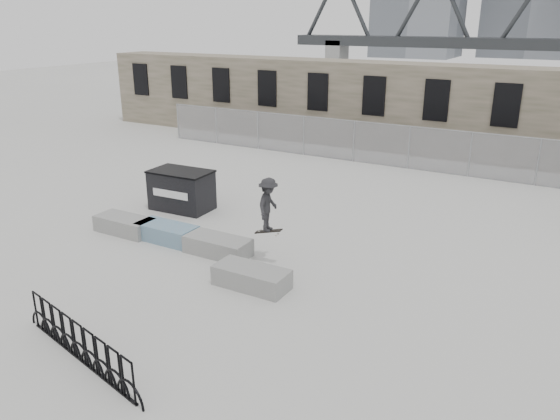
{
  "coord_description": "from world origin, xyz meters",
  "views": [
    {
      "loc": [
        9.88,
        -12.0,
        6.68
      ],
      "look_at": [
        2.31,
        1.23,
        1.3
      ],
      "focal_mm": 35.0,
      "sensor_mm": 36.0,
      "label": 1
    }
  ],
  "objects_px": {
    "dumpster": "(182,190)",
    "skateboarder": "(268,205)",
    "planter_center_left": "(167,232)",
    "planter_offset": "(252,277)",
    "bike_rack": "(79,343)",
    "planter_far_left": "(125,224)",
    "planter_center_right": "(218,245)"
  },
  "relations": [
    {
      "from": "planter_center_left",
      "to": "planter_offset",
      "type": "height_order",
      "value": "same"
    },
    {
      "from": "planter_far_left",
      "to": "planter_center_right",
      "type": "relative_size",
      "value": 1.0
    },
    {
      "from": "planter_far_left",
      "to": "planter_center_left",
      "type": "bearing_deg",
      "value": 5.07
    },
    {
      "from": "planter_center_left",
      "to": "skateboarder",
      "type": "xyz_separation_m",
      "value": [
        3.7,
        0.11,
        1.51
      ]
    },
    {
      "from": "planter_offset",
      "to": "dumpster",
      "type": "bearing_deg",
      "value": 144.61
    },
    {
      "from": "planter_center_left",
      "to": "dumpster",
      "type": "xyz_separation_m",
      "value": [
        -1.52,
        2.63,
        0.45
      ]
    },
    {
      "from": "planter_far_left",
      "to": "dumpster",
      "type": "relative_size",
      "value": 0.88
    },
    {
      "from": "dumpster",
      "to": "bike_rack",
      "type": "distance_m",
      "value": 9.53
    },
    {
      "from": "planter_far_left",
      "to": "planter_offset",
      "type": "height_order",
      "value": "same"
    },
    {
      "from": "skateboarder",
      "to": "planter_center_left",
      "type": "bearing_deg",
      "value": 82.33
    },
    {
      "from": "planter_center_right",
      "to": "bike_rack",
      "type": "height_order",
      "value": "bike_rack"
    },
    {
      "from": "planter_far_left",
      "to": "bike_rack",
      "type": "xyz_separation_m",
      "value": [
        4.45,
        -5.72,
        0.15
      ]
    },
    {
      "from": "planter_far_left",
      "to": "planter_center_left",
      "type": "xyz_separation_m",
      "value": [
        1.66,
        0.15,
        0.0
      ]
    },
    {
      "from": "planter_center_left",
      "to": "skateboarder",
      "type": "height_order",
      "value": "skateboarder"
    },
    {
      "from": "planter_center_left",
      "to": "skateboarder",
      "type": "relative_size",
      "value": 1.21
    },
    {
      "from": "dumpster",
      "to": "bike_rack",
      "type": "bearing_deg",
      "value": -65.77
    },
    {
      "from": "planter_center_right",
      "to": "skateboarder",
      "type": "xyz_separation_m",
      "value": [
        1.67,
        0.16,
        1.51
      ]
    },
    {
      "from": "planter_offset",
      "to": "planter_far_left",
      "type": "bearing_deg",
      "value": 168.36
    },
    {
      "from": "skateboarder",
      "to": "bike_rack",
      "type": "bearing_deg",
      "value": 161.93
    },
    {
      "from": "planter_center_left",
      "to": "skateboarder",
      "type": "distance_m",
      "value": 4.0
    },
    {
      "from": "planter_offset",
      "to": "dumpster",
      "type": "distance_m",
      "value": 6.83
    },
    {
      "from": "planter_far_left",
      "to": "dumpster",
      "type": "xyz_separation_m",
      "value": [
        0.14,
        2.77,
        0.45
      ]
    },
    {
      "from": "planter_center_left",
      "to": "planter_offset",
      "type": "distance_m",
      "value": 4.25
    },
    {
      "from": "planter_offset",
      "to": "skateboarder",
      "type": "xyz_separation_m",
      "value": [
        -0.33,
        1.43,
        1.51
      ]
    },
    {
      "from": "dumpster",
      "to": "planter_offset",
      "type": "bearing_deg",
      "value": -38.06
    },
    {
      "from": "planter_offset",
      "to": "bike_rack",
      "type": "bearing_deg",
      "value": -105.37
    },
    {
      "from": "bike_rack",
      "to": "dumpster",
      "type": "bearing_deg",
      "value": 116.89
    },
    {
      "from": "planter_center_right",
      "to": "dumpster",
      "type": "bearing_deg",
      "value": 142.96
    },
    {
      "from": "dumpster",
      "to": "skateboarder",
      "type": "relative_size",
      "value": 1.38
    },
    {
      "from": "bike_rack",
      "to": "planter_center_left",
      "type": "bearing_deg",
      "value": 115.4
    },
    {
      "from": "planter_far_left",
      "to": "planter_center_left",
      "type": "distance_m",
      "value": 1.67
    },
    {
      "from": "planter_offset",
      "to": "skateboarder",
      "type": "bearing_deg",
      "value": 103.08
    }
  ]
}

